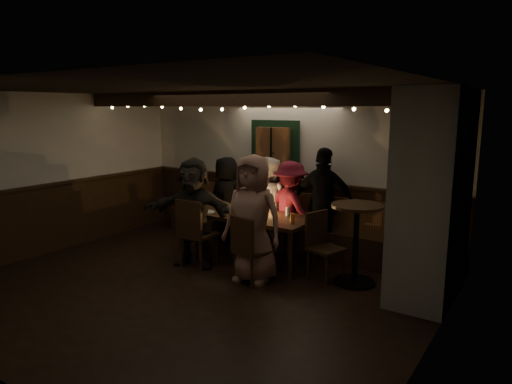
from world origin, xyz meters
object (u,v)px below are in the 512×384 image
Objects in this scene: chair_end at (321,241)px; person_e at (324,203)px; person_b at (251,203)px; person_c at (268,203)px; person_g at (253,219)px; high_top at (356,234)px; person_d at (290,208)px; person_f at (194,212)px; dining_table at (249,218)px; chair_near_left at (194,229)px; person_a at (227,199)px; chair_near_right at (247,246)px.

person_e is (-0.36, 0.81, 0.35)m from chair_end.
person_b is 0.33m from person_c.
person_b is 0.85× the size of person_g.
high_top is 0.72× the size of person_d.
person_e is 2.03m from person_f.
chair_near_left is at bearing -121.74° from dining_table.
high_top is 0.70× the size of person_c.
high_top is 0.74× the size of person_b.
person_b is 0.98× the size of person_d.
dining_table is at bearing 176.81° from chair_end.
person_g reaches higher than high_top.
dining_table is 1.32× the size of person_c.
chair_near_right is at bearing 136.39° from person_a.
person_c is 1.02× the size of person_d.
person_f is at bearing 171.88° from chair_near_right.
chair_near_right is 0.63× the size of person_b.
person_f is 1.09m from person_g.
dining_table is 1.17× the size of person_g.
person_a is at bearing 16.99° from person_b.
person_e is at bearing 68.71° from person_g.
person_b is at bearing 163.46° from high_top.
chair_end is (0.72, 0.77, 0.00)m from chair_near_right.
person_g is at bearing 144.08° from person_b.
chair_near_right is 1.14m from person_f.
chair_near_right is 1.05m from chair_end.
chair_near_left is 1.49m from person_c.
chair_near_left is at bearing 105.49° from person_b.
person_g reaches higher than chair_end.
high_top is 1.40m from person_g.
person_a is 0.54m from person_b.
dining_table is 1.98× the size of chair_near_left.
dining_table is 1.76m from high_top.
high_top is 2.25m from person_b.
high_top is at bearing 167.58° from person_a.
person_d is at bearing 142.12° from chair_end.
person_d is 0.87× the size of person_g.
dining_table is 1.36× the size of person_a.
chair_end is 0.63× the size of person_b.
chair_near_left reaches higher than chair_near_right.
chair_near_left is 0.67× the size of person_c.
person_d is at bearing 58.16° from dining_table.
person_g reaches higher than chair_near_right.
person_g is (1.49, -1.35, 0.12)m from person_a.
person_c is at bearing 13.16° from person_d.
high_top is 1.95m from person_c.
person_g is (-1.20, -0.70, 0.18)m from high_top.
person_a is 0.92× the size of person_f.
person_f is at bearing 171.77° from person_g.
person_g is (-0.00, 0.14, 0.35)m from chair_near_right.
chair_near_right is 0.62× the size of person_a.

